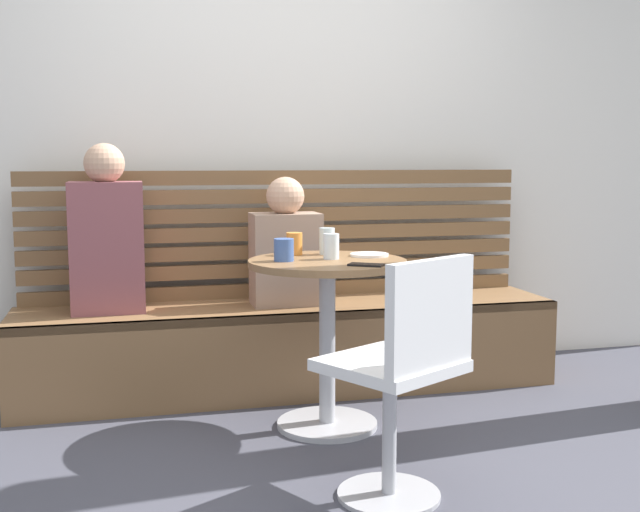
{
  "coord_description": "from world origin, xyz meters",
  "views": [
    {
      "loc": [
        -0.81,
        -2.62,
        1.17
      ],
      "look_at": [
        0.02,
        0.66,
        0.75
      ],
      "focal_mm": 44.12,
      "sensor_mm": 36.0,
      "label": 1
    }
  ],
  "objects_px": {
    "white_chair": "(404,370)",
    "plate_small": "(369,255)",
    "booth_bench": "(290,347)",
    "cup_tumbler_orange": "(294,244)",
    "phone_on_table": "(366,265)",
    "person_child_left": "(286,249)",
    "cup_water_clear": "(331,246)",
    "cup_glass_tall": "(327,241)",
    "person_adult": "(107,237)",
    "cafe_table": "(327,311)",
    "cup_mug_blue": "(284,250)"
  },
  "relations": [
    {
      "from": "white_chair",
      "to": "person_adult",
      "type": "bearing_deg",
      "value": 124.45
    },
    {
      "from": "booth_bench",
      "to": "cup_water_clear",
      "type": "distance_m",
      "value": 0.81
    },
    {
      "from": "person_adult",
      "to": "phone_on_table",
      "type": "xyz_separation_m",
      "value": [
        1.02,
        -0.84,
        -0.06
      ]
    },
    {
      "from": "cup_water_clear",
      "to": "cup_glass_tall",
      "type": "relative_size",
      "value": 0.92
    },
    {
      "from": "person_child_left",
      "to": "cup_glass_tall",
      "type": "distance_m",
      "value": 0.44
    },
    {
      "from": "person_child_left",
      "to": "phone_on_table",
      "type": "xyz_separation_m",
      "value": [
        0.16,
        -0.82,
        0.02
      ]
    },
    {
      "from": "booth_bench",
      "to": "cup_tumbler_orange",
      "type": "bearing_deg",
      "value": -99.04
    },
    {
      "from": "person_child_left",
      "to": "plate_small",
      "type": "relative_size",
      "value": 3.77
    },
    {
      "from": "cup_tumbler_orange",
      "to": "cup_water_clear",
      "type": "bearing_deg",
      "value": -56.92
    },
    {
      "from": "person_child_left",
      "to": "cup_tumbler_orange",
      "type": "relative_size",
      "value": 6.4
    },
    {
      "from": "booth_bench",
      "to": "cafe_table",
      "type": "relative_size",
      "value": 3.65
    },
    {
      "from": "booth_bench",
      "to": "white_chair",
      "type": "distance_m",
      "value": 1.42
    },
    {
      "from": "plate_small",
      "to": "cafe_table",
      "type": "bearing_deg",
      "value": -160.68
    },
    {
      "from": "booth_bench",
      "to": "phone_on_table",
      "type": "distance_m",
      "value": 0.98
    },
    {
      "from": "person_child_left",
      "to": "cup_water_clear",
      "type": "xyz_separation_m",
      "value": [
        0.08,
        -0.58,
        0.07
      ]
    },
    {
      "from": "cafe_table",
      "to": "person_adult",
      "type": "distance_m",
      "value": 1.14
    },
    {
      "from": "cup_mug_blue",
      "to": "cup_tumbler_orange",
      "type": "height_order",
      "value": "cup_tumbler_orange"
    },
    {
      "from": "person_child_left",
      "to": "phone_on_table",
      "type": "bearing_deg",
      "value": -78.9
    },
    {
      "from": "white_chair",
      "to": "cup_water_clear",
      "type": "relative_size",
      "value": 7.73
    },
    {
      "from": "cafe_table",
      "to": "cup_tumbler_orange",
      "type": "relative_size",
      "value": 7.4
    },
    {
      "from": "cup_glass_tall",
      "to": "plate_small",
      "type": "relative_size",
      "value": 0.71
    },
    {
      "from": "person_adult",
      "to": "phone_on_table",
      "type": "distance_m",
      "value": 1.33
    },
    {
      "from": "cup_mug_blue",
      "to": "cup_tumbler_orange",
      "type": "relative_size",
      "value": 0.95
    },
    {
      "from": "cup_water_clear",
      "to": "cup_glass_tall",
      "type": "height_order",
      "value": "cup_glass_tall"
    },
    {
      "from": "person_adult",
      "to": "cup_tumbler_orange",
      "type": "bearing_deg",
      "value": -26.84
    },
    {
      "from": "cafe_table",
      "to": "cup_glass_tall",
      "type": "xyz_separation_m",
      "value": [
        0.05,
        0.18,
        0.28
      ]
    },
    {
      "from": "booth_bench",
      "to": "cup_tumbler_orange",
      "type": "height_order",
      "value": "cup_tumbler_orange"
    },
    {
      "from": "booth_bench",
      "to": "person_adult",
      "type": "height_order",
      "value": "person_adult"
    },
    {
      "from": "person_child_left",
      "to": "cup_mug_blue",
      "type": "height_order",
      "value": "person_child_left"
    },
    {
      "from": "person_adult",
      "to": "plate_small",
      "type": "xyz_separation_m",
      "value": [
        1.13,
        -0.54,
        -0.06
      ]
    },
    {
      "from": "phone_on_table",
      "to": "person_adult",
      "type": "bearing_deg",
      "value": 84.93
    },
    {
      "from": "cup_tumbler_orange",
      "to": "phone_on_table",
      "type": "height_order",
      "value": "cup_tumbler_orange"
    },
    {
      "from": "booth_bench",
      "to": "phone_on_table",
      "type": "xyz_separation_m",
      "value": [
        0.14,
        -0.82,
        0.52
      ]
    },
    {
      "from": "cup_mug_blue",
      "to": "plate_small",
      "type": "distance_m",
      "value": 0.41
    },
    {
      "from": "cup_water_clear",
      "to": "plate_small",
      "type": "relative_size",
      "value": 0.65
    },
    {
      "from": "cup_water_clear",
      "to": "cup_glass_tall",
      "type": "distance_m",
      "value": 0.17
    },
    {
      "from": "cafe_table",
      "to": "white_chair",
      "type": "distance_m",
      "value": 0.81
    },
    {
      "from": "cafe_table",
      "to": "person_child_left",
      "type": "xyz_separation_m",
      "value": [
        -0.06,
        0.6,
        0.2
      ]
    },
    {
      "from": "booth_bench",
      "to": "cup_glass_tall",
      "type": "xyz_separation_m",
      "value": [
        0.08,
        -0.41,
        0.58
      ]
    },
    {
      "from": "white_chair",
      "to": "person_child_left",
      "type": "relative_size",
      "value": 1.33
    },
    {
      "from": "plate_small",
      "to": "phone_on_table",
      "type": "height_order",
      "value": "plate_small"
    },
    {
      "from": "person_adult",
      "to": "phone_on_table",
      "type": "bearing_deg",
      "value": -39.51
    },
    {
      "from": "white_chair",
      "to": "person_child_left",
      "type": "distance_m",
      "value": 1.43
    },
    {
      "from": "person_child_left",
      "to": "cup_water_clear",
      "type": "height_order",
      "value": "person_child_left"
    },
    {
      "from": "person_child_left",
      "to": "cup_mug_blue",
      "type": "distance_m",
      "value": 0.62
    },
    {
      "from": "white_chair",
      "to": "person_child_left",
      "type": "bearing_deg",
      "value": 94.69
    },
    {
      "from": "white_chair",
      "to": "plate_small",
      "type": "distance_m",
      "value": 0.94
    },
    {
      "from": "person_child_left",
      "to": "cup_mug_blue",
      "type": "xyz_separation_m",
      "value": [
        -0.13,
        -0.6,
        0.07
      ]
    },
    {
      "from": "plate_small",
      "to": "phone_on_table",
      "type": "xyz_separation_m",
      "value": [
        -0.11,
        -0.3,
        -0.0
      ]
    },
    {
      "from": "cup_water_clear",
      "to": "cup_glass_tall",
      "type": "xyz_separation_m",
      "value": [
        0.02,
        0.17,
        0.01
      ]
    }
  ]
}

